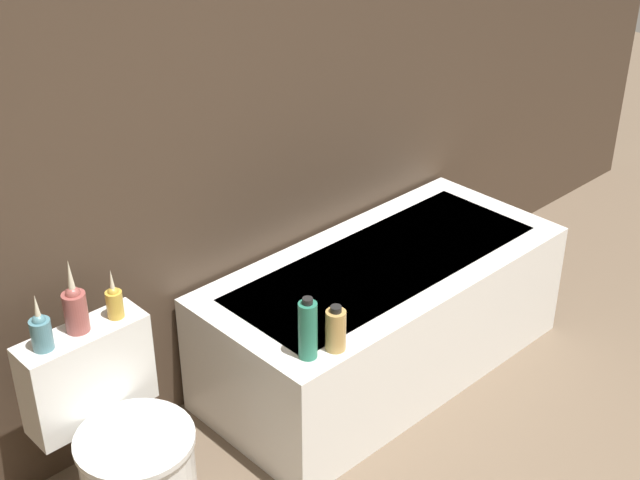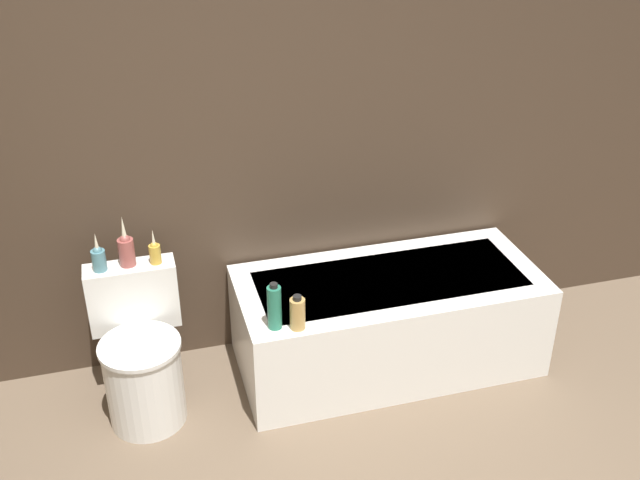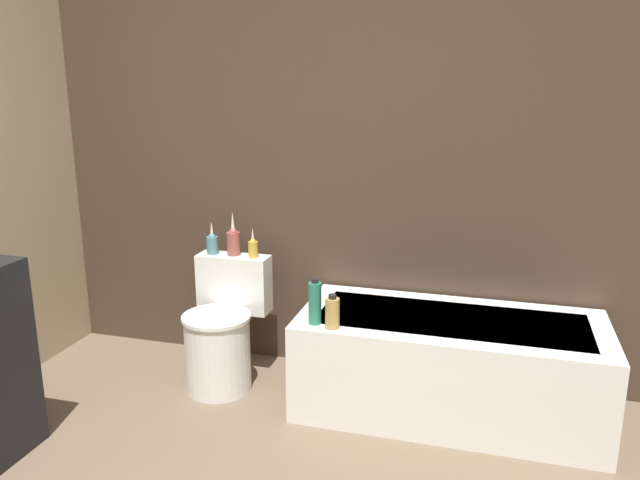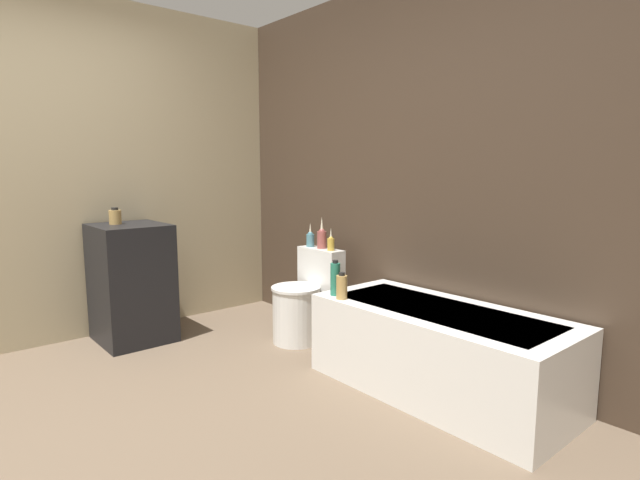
% 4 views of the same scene
% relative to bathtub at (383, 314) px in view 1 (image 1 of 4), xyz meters
% --- Properties ---
extents(wall_back_tiled, '(6.40, 0.06, 2.60)m').
position_rel_bathtub_xyz_m(wall_back_tiled, '(-0.76, 0.39, 1.04)').
color(wall_back_tiled, '#423326').
rests_on(wall_back_tiled, ground_plane).
extents(bathtub, '(1.51, 0.69, 0.50)m').
position_rel_bathtub_xyz_m(bathtub, '(0.00, 0.00, 0.00)').
color(bathtub, white).
rests_on(bathtub, ground).
extents(toilet, '(0.41, 0.51, 0.70)m').
position_rel_bathtub_xyz_m(toilet, '(-1.23, -0.04, 0.04)').
color(toilet, white).
rests_on(toilet, ground).
extents(vase_gold, '(0.06, 0.06, 0.19)m').
position_rel_bathtub_xyz_m(vase_gold, '(-1.35, 0.14, 0.50)').
color(vase_gold, teal).
rests_on(vase_gold, toilet).
extents(vase_silver, '(0.07, 0.07, 0.25)m').
position_rel_bathtub_xyz_m(vase_silver, '(-1.23, 0.15, 0.52)').
color(vase_silver, '#994C47').
rests_on(vase_silver, toilet).
extents(vase_bronze, '(0.05, 0.05, 0.17)m').
position_rel_bathtub_xyz_m(vase_bronze, '(-1.10, 0.14, 0.50)').
color(vase_bronze, gold).
rests_on(vase_bronze, toilet).
extents(shampoo_bottle_tall, '(0.06, 0.06, 0.23)m').
position_rel_bathtub_xyz_m(shampoo_bottle_tall, '(-0.63, -0.24, 0.36)').
color(shampoo_bottle_tall, '#267259').
rests_on(shampoo_bottle_tall, bathtub).
extents(shampoo_bottle_short, '(0.07, 0.07, 0.17)m').
position_rel_bathtub_xyz_m(shampoo_bottle_short, '(-0.54, -0.28, 0.33)').
color(shampoo_bottle_short, tan).
rests_on(shampoo_bottle_short, bathtub).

